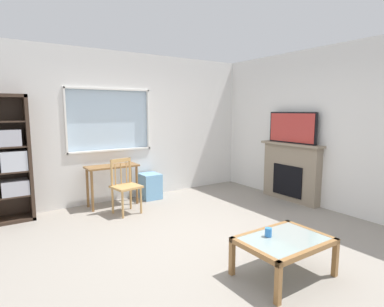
# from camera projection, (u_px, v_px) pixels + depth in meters

# --- Properties ---
(ground) EXTENTS (6.30, 5.91, 0.02)m
(ground) POSITION_uv_depth(u_px,v_px,m) (195.00, 243.00, 3.98)
(ground) COLOR gray
(wall_back_with_window) EXTENTS (5.30, 0.15, 2.76)m
(wall_back_with_window) POSITION_uv_depth(u_px,v_px,m) (124.00, 128.00, 5.83)
(wall_back_with_window) COLOR silver
(wall_back_with_window) RESTS_ON ground
(wall_right) EXTENTS (0.12, 5.11, 2.76)m
(wall_right) POSITION_uv_depth(u_px,v_px,m) (326.00, 129.00, 5.27)
(wall_right) COLOR silver
(wall_right) RESTS_ON ground
(desk_under_window) EXTENTS (0.90, 0.39, 0.73)m
(desk_under_window) POSITION_uv_depth(u_px,v_px,m) (112.00, 173.00, 5.44)
(desk_under_window) COLOR brown
(desk_under_window) RESTS_ON ground
(wooden_chair) EXTENTS (0.48, 0.46, 0.90)m
(wooden_chair) POSITION_uv_depth(u_px,v_px,m) (125.00, 186.00, 5.05)
(wooden_chair) COLOR tan
(wooden_chair) RESTS_ON ground
(plastic_drawer_unit) EXTENTS (0.35, 0.40, 0.48)m
(plastic_drawer_unit) POSITION_uv_depth(u_px,v_px,m) (150.00, 186.00, 5.94)
(plastic_drawer_unit) COLOR #72ADDB
(plastic_drawer_unit) RESTS_ON ground
(fireplace) EXTENTS (0.26, 1.28, 1.09)m
(fireplace) POSITION_uv_depth(u_px,v_px,m) (291.00, 172.00, 5.77)
(fireplace) COLOR gray
(fireplace) RESTS_ON ground
(tv) EXTENTS (0.06, 1.02, 0.57)m
(tv) POSITION_uv_depth(u_px,v_px,m) (292.00, 128.00, 5.65)
(tv) COLOR black
(tv) RESTS_ON fireplace
(coffee_table) EXTENTS (0.91, 0.66, 0.40)m
(coffee_table) POSITION_uv_depth(u_px,v_px,m) (284.00, 243.00, 3.13)
(coffee_table) COLOR #8C9E99
(coffee_table) RESTS_ON ground
(sippy_cup) EXTENTS (0.07, 0.07, 0.09)m
(sippy_cup) POSITION_uv_depth(u_px,v_px,m) (268.00, 232.00, 3.16)
(sippy_cup) COLOR #337FD6
(sippy_cup) RESTS_ON coffee_table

